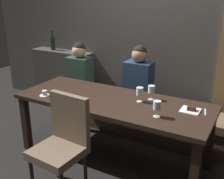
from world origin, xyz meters
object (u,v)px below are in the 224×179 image
(chair_near_side, at_px, (63,139))
(dessert_plate, at_px, (191,110))
(banquette_bench, at_px, (137,117))
(wine_glass_near_left, at_px, (157,106))
(dining_table, at_px, (113,107))
(diner_bearded, at_px, (139,76))
(espresso_cup, at_px, (45,94))
(fork_on_table, at_px, (205,112))
(wine_glass_center_front, at_px, (140,92))
(wine_bottle_dark_red, at_px, (53,43))
(diner_redhead, at_px, (80,68))
(wine_glass_far_left, at_px, (151,90))

(chair_near_side, relative_size, dessert_plate, 5.16)
(banquette_bench, relative_size, chair_near_side, 2.55)
(wine_glass_near_left, bearing_deg, dining_table, 162.86)
(diner_bearded, bearing_deg, espresso_cup, -127.14)
(banquette_bench, xyz_separation_m, fork_on_table, (0.98, -0.55, 0.51))
(wine_glass_center_front, bearing_deg, fork_on_table, 4.96)
(fork_on_table, bearing_deg, chair_near_side, -153.51)
(wine_bottle_dark_red, relative_size, wine_glass_center_front, 1.99)
(banquette_bench, xyz_separation_m, diner_bearded, (-0.00, 0.01, 0.59))
(diner_redhead, height_order, wine_glass_near_left, diner_redhead)
(chair_near_side, bearing_deg, wine_glass_center_front, 62.56)
(chair_near_side, relative_size, diner_bearded, 1.24)
(wine_bottle_dark_red, relative_size, dessert_plate, 1.72)
(chair_near_side, distance_m, diner_redhead, 1.69)
(wine_glass_far_left, height_order, espresso_cup, wine_glass_far_left)
(banquette_bench, bearing_deg, diner_redhead, 178.44)
(wine_bottle_dark_red, bearing_deg, diner_bearded, -10.71)
(wine_glass_center_front, xyz_separation_m, fork_on_table, (0.69, 0.06, -0.11))
(diner_redhead, height_order, diner_bearded, diner_bearded)
(wine_glass_center_front, bearing_deg, wine_glass_near_left, -42.29)
(chair_near_side, bearing_deg, wine_glass_near_left, 36.77)
(diner_redhead, bearing_deg, chair_near_side, -60.10)
(chair_near_side, bearing_deg, wine_bottle_dark_red, 132.17)
(dining_table, relative_size, espresso_cup, 18.33)
(wine_bottle_dark_red, height_order, wine_glass_far_left, wine_bottle_dark_red)
(wine_glass_far_left, distance_m, espresso_cup, 1.23)
(diner_bearded, relative_size, wine_glass_near_left, 4.80)
(wine_bottle_dark_red, distance_m, wine_glass_center_front, 2.23)
(wine_glass_center_front, height_order, wine_glass_far_left, same)
(dining_table, xyz_separation_m, espresso_cup, (-0.75, -0.28, 0.11))
(wine_glass_near_left, xyz_separation_m, dessert_plate, (0.26, 0.30, -0.10))
(diner_bearded, relative_size, dessert_plate, 4.14)
(espresso_cup, height_order, dessert_plate, espresso_cup)
(banquette_bench, bearing_deg, wine_bottle_dark_red, 169.05)
(banquette_bench, distance_m, chair_near_side, 1.47)
(banquette_bench, distance_m, wine_glass_center_front, 0.92)
(diner_redhead, xyz_separation_m, wine_glass_center_front, (1.25, -0.63, 0.06))
(diner_redhead, distance_m, wine_glass_near_left, 1.80)
(wine_glass_far_left, height_order, fork_on_table, wine_glass_far_left)
(wine_glass_near_left, distance_m, dessert_plate, 0.40)
(wine_glass_center_front, relative_size, wine_glass_near_left, 1.00)
(diner_redhead, bearing_deg, fork_on_table, -16.41)
(dining_table, bearing_deg, dessert_plate, 7.96)
(dessert_plate, bearing_deg, wine_glass_far_left, 168.44)
(wine_glass_far_left, relative_size, dessert_plate, 0.86)
(chair_near_side, bearing_deg, fork_on_table, 38.08)
(dining_table, height_order, wine_glass_far_left, wine_glass_far_left)
(dining_table, distance_m, chair_near_side, 0.74)
(wine_bottle_dark_red, bearing_deg, dining_table, -30.91)
(wine_glass_far_left, height_order, wine_glass_near_left, same)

